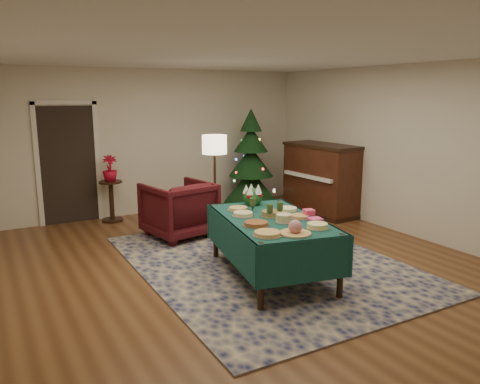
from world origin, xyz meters
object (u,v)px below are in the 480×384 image
buffet_table (271,230)px  gift_box (309,213)px  side_table (112,202)px  potted_plant (110,174)px  piano (321,180)px  christmas_tree (251,164)px  armchair (179,207)px  floor_lamp (215,151)px

buffet_table → gift_box: size_ratio=17.55×
side_table → potted_plant: size_ratio=1.59×
potted_plant → piano: (3.62, -1.38, -0.21)m
gift_box → piano: bearing=48.1°
potted_plant → christmas_tree: (2.71, -0.30, 0.03)m
armchair → piano: (2.93, 0.08, 0.16)m
christmas_tree → piano: size_ratio=1.25×
side_table → christmas_tree: (2.71, -0.30, 0.53)m
gift_box → side_table: size_ratio=0.16×
buffet_table → piano: (2.57, 2.20, 0.05)m
buffet_table → floor_lamp: 2.11m
buffet_table → christmas_tree: bearing=63.1°
christmas_tree → potted_plant: bearing=173.7°
armchair → potted_plant: 1.66m
armchair → potted_plant: bearing=-75.4°
buffet_table → piano: piano is taller
gift_box → floor_lamp: floor_lamp is taller
floor_lamp → piano: bearing=6.0°
gift_box → floor_lamp: bearing=95.7°
gift_box → christmas_tree: christmas_tree is taller
buffet_table → armchair: armchair is taller
armchair → piano: 2.93m
gift_box → potted_plant: bearing=111.2°
gift_box → potted_plant: potted_plant is taller
gift_box → floor_lamp: size_ratio=0.07×
buffet_table → potted_plant: 3.74m
gift_box → piano: 3.23m
gift_box → armchair: bearing=108.5°
potted_plant → floor_lamp: bearing=-52.4°
side_table → christmas_tree: christmas_tree is taller
armchair → piano: piano is taller
buffet_table → gift_box: bearing=-24.7°
armchair → christmas_tree: christmas_tree is taller
gift_box → piano: piano is taller
side_table → potted_plant: 0.50m
floor_lamp → christmas_tree: 2.03m
buffet_table → christmas_tree: size_ratio=1.07×
gift_box → christmas_tree: size_ratio=0.06×
floor_lamp → side_table: 2.29m
gift_box → armchair: 2.46m
armchair → buffet_table: bearing=88.8°
christmas_tree → piano: christmas_tree is taller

